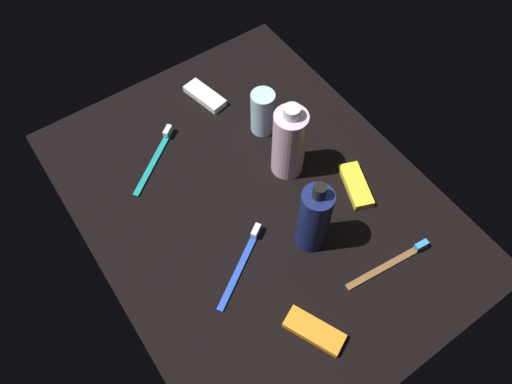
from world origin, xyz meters
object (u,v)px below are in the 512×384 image
object	(u,v)px
lotion_bottle	(314,219)
snack_bar_yellow	(356,185)
toothbrush_teal	(156,156)
toothbrush_blue	(243,261)
deodorant_stick	(263,112)
snack_bar_orange	(314,331)
bodywash_bottle	(289,142)
snack_bar_white	(205,96)
toothbrush_brown	(393,262)

from	to	relation	value
lotion_bottle	snack_bar_yellow	distance (cm)	17.10
toothbrush_teal	snack_bar_yellow	size ratio (longest dim) A/B	1.45
lotion_bottle	toothbrush_blue	xyz separation A→B (cm)	(-3.38, -13.16, -7.56)
deodorant_stick	snack_bar_yellow	distance (cm)	24.74
toothbrush_blue	toothbrush_teal	bearing A→B (deg)	-177.06
deodorant_stick	snack_bar_yellow	bearing A→B (deg)	15.91
snack_bar_yellow	snack_bar_orange	distance (cm)	31.22
bodywash_bottle	snack_bar_white	size ratio (longest dim) A/B	1.76
toothbrush_blue	snack_bar_orange	bearing A→B (deg)	8.85
deodorant_stick	toothbrush_teal	xyz separation A→B (cm)	(-6.32, -22.95, -4.66)
lotion_bottle	toothbrush_teal	world-z (taller)	lotion_bottle
lotion_bottle	bodywash_bottle	xyz separation A→B (cm)	(-15.97, 6.46, 0.15)
toothbrush_blue	snack_bar_yellow	bearing A→B (deg)	91.09
toothbrush_brown	lotion_bottle	bearing A→B (deg)	-143.28
toothbrush_teal	snack_bar_yellow	distance (cm)	41.95
toothbrush_teal	snack_bar_orange	bearing A→B (deg)	5.14
bodywash_bottle	snack_bar_yellow	distance (cm)	16.55
toothbrush_blue	snack_bar_yellow	size ratio (longest dim) A/B	1.52
lotion_bottle	toothbrush_blue	world-z (taller)	lotion_bottle
snack_bar_orange	toothbrush_teal	bearing A→B (deg)	160.92
bodywash_bottle	deodorant_stick	bearing A→B (deg)	171.07
toothbrush_brown	snack_bar_white	bearing A→B (deg)	-172.84
bodywash_bottle	toothbrush_teal	world-z (taller)	bodywash_bottle
bodywash_bottle	snack_bar_white	distance (cm)	27.42
snack_bar_orange	bodywash_bottle	bearing A→B (deg)	126.73
toothbrush_teal	snack_bar_white	bearing A→B (deg)	115.92
bodywash_bottle	snack_bar_orange	distance (cm)	35.53
deodorant_stick	toothbrush_brown	distance (cm)	40.26
bodywash_bottle	toothbrush_blue	size ratio (longest dim) A/B	1.15
bodywash_bottle	lotion_bottle	bearing A→B (deg)	-22.02
toothbrush_teal	snack_bar_yellow	xyz separation A→B (cm)	(29.71, 29.62, 0.14)
bodywash_bottle	deodorant_stick	world-z (taller)	bodywash_bottle
bodywash_bottle	toothbrush_brown	distance (cm)	29.81
lotion_bottle	snack_bar_white	size ratio (longest dim) A/B	1.79
snack_bar_white	toothbrush_brown	bearing A→B (deg)	-4.85
lotion_bottle	snack_bar_orange	size ratio (longest dim) A/B	1.79
deodorant_stick	snack_bar_yellow	size ratio (longest dim) A/B	1.01
snack_bar_yellow	lotion_bottle	bearing A→B (deg)	-54.07
snack_bar_yellow	snack_bar_orange	xyz separation A→B (cm)	(18.30, -25.30, 0.00)
lotion_bottle	toothbrush_brown	world-z (taller)	lotion_bottle
bodywash_bottle	snack_bar_yellow	world-z (taller)	bodywash_bottle
snack_bar_white	snack_bar_orange	distance (cm)	57.89
snack_bar_yellow	deodorant_stick	bearing A→B (deg)	-142.88
toothbrush_brown	snack_bar_white	xyz separation A→B (cm)	(-54.70, -6.87, 0.14)
deodorant_stick	snack_bar_orange	world-z (taller)	deodorant_stick
bodywash_bottle	snack_bar_orange	world-z (taller)	bodywash_bottle
toothbrush_blue	toothbrush_brown	world-z (taller)	same
bodywash_bottle	toothbrush_teal	distance (cm)	28.63
lotion_bottle	toothbrush_brown	size ratio (longest dim) A/B	1.04
bodywash_bottle	snack_bar_orange	size ratio (longest dim) A/B	1.76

